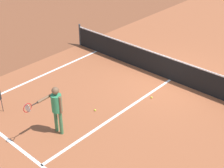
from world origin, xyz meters
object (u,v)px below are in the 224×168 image
object	(u,v)px
net	(171,69)
tennis_ball_mid_court	(95,110)
player_near	(56,106)
tennis_ball_near_net	(152,97)

from	to	relation	value
net	tennis_ball_mid_court	bearing A→B (deg)	-101.61
net	player_near	world-z (taller)	player_near
net	tennis_ball_near_net	bearing A→B (deg)	-81.41
tennis_ball_near_net	player_near	bearing A→B (deg)	-105.72
net	tennis_ball_near_net	size ratio (longest dim) A/B	159.23
player_near	tennis_ball_mid_court	bearing A→B (deg)	88.94
tennis_ball_mid_court	tennis_ball_near_net	xyz separation A→B (m)	(0.97, 1.95, 0.00)
player_near	tennis_ball_near_net	xyz separation A→B (m)	(1.00, 3.55, -0.98)
net	player_near	bearing A→B (deg)	-98.39
net	tennis_ball_mid_court	distance (m)	3.65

